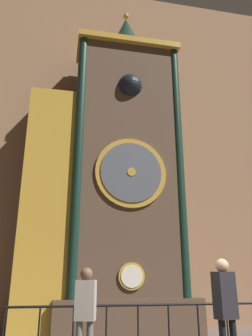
{
  "coord_description": "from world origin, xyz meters",
  "views": [
    {
      "loc": [
        -1.58,
        -4.56,
        1.5
      ],
      "look_at": [
        0.3,
        4.85,
        4.68
      ],
      "focal_mm": 35.0,
      "sensor_mm": 36.0,
      "label": 1
    }
  ],
  "objects": [
    {
      "name": "cathedral_back_wall",
      "position": [
        -0.09,
        6.01,
        6.27
      ],
      "size": [
        24.0,
        0.32,
        12.56
      ],
      "color": "#936B4C",
      "rests_on": "ground_plane"
    },
    {
      "name": "visitor_near",
      "position": [
        -1.07,
        1.53,
        1.0
      ],
      "size": [
        0.39,
        0.31,
        1.65
      ],
      "rotation": [
        0.0,
        0.0,
        -0.3
      ],
      "color": "#58554F",
      "rests_on": "ground_plane"
    },
    {
      "name": "clock_tower",
      "position": [
        -0.15,
        4.82,
        4.38
      ],
      "size": [
        4.93,
        1.82,
        10.62
      ],
      "color": "brown",
      "rests_on": "ground_plane"
    },
    {
      "name": "railing_fence",
      "position": [
        0.11,
        2.62,
        0.53
      ],
      "size": [
        5.3,
        0.05,
        0.95
      ],
      "color": "black",
      "rests_on": "ground_plane"
    },
    {
      "name": "visitor_far",
      "position": [
        1.11,
        0.71,
        1.08
      ],
      "size": [
        0.39,
        0.31,
        1.78
      ],
      "rotation": [
        0.0,
        0.0,
        0.29
      ],
      "color": "black",
      "rests_on": "ground_plane"
    }
  ]
}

